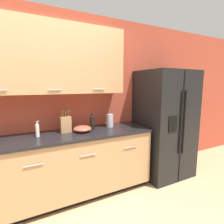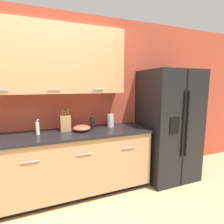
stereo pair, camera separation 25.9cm
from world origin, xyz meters
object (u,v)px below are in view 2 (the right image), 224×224
Objects in this scene: knife_block at (66,123)px; soap_dispenser at (38,128)px; refrigerator at (168,125)px; mixing_bowl at (82,128)px; steel_canister at (111,121)px; oil_bottle at (92,122)px.

knife_block is 0.37m from soap_dispenser.
knife_block is (-1.65, 0.17, 0.13)m from refrigerator.
mixing_bowl is (-1.44, 0.08, 0.06)m from refrigerator.
refrigerator is 8.89× the size of soap_dispenser.
steel_canister is (0.68, -0.00, -0.02)m from knife_block.
oil_bottle is at bearing 3.37° from soap_dispenser.
refrigerator reaches higher than knife_block.
knife_block reaches higher than mixing_bowl.
mixing_bowl is (0.21, -0.09, -0.07)m from knife_block.
oil_bottle is (-1.26, 0.15, 0.12)m from refrigerator.
knife_block is at bearing 174.23° from refrigerator.
knife_block is 0.38m from oil_bottle.
soap_dispenser is 0.58m from mixing_bowl.
knife_block is 1.54× the size of soap_dispenser.
oil_bottle reaches higher than soap_dispenser.
soap_dispenser is 0.75m from oil_bottle.
refrigerator is at bearing -5.77° from knife_block.
refrigerator is 1.28m from oil_bottle.
refrigerator reaches higher than soap_dispenser.
oil_bottle is 0.30m from steel_canister.
knife_block reaches higher than steel_canister.
oil_bottle is at bearing 173.25° from refrigerator.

